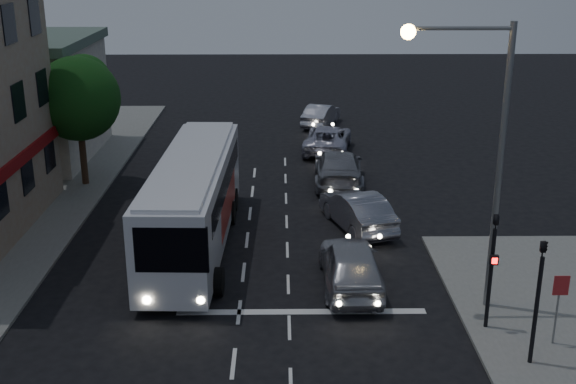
{
  "coord_description": "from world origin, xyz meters",
  "views": [
    {
      "loc": [
        1.34,
        -18.65,
        11.15
      ],
      "look_at": [
        1.63,
        7.48,
        2.2
      ],
      "focal_mm": 45.0,
      "sensor_mm": 36.0,
      "label": 1
    }
  ],
  "objects_px": {
    "street_tree": "(77,95)",
    "regulatory_sign": "(559,298)",
    "tour_bus": "(194,199)",
    "streetlight": "(481,137)",
    "car_sedan_c": "(328,139)",
    "traffic_signal_side": "(539,288)",
    "car_extra": "(321,115)",
    "traffic_signal_main": "(492,258)",
    "car_suv": "(351,264)",
    "car_sedan_a": "(357,210)",
    "car_sedan_b": "(339,168)"
  },
  "relations": [
    {
      "from": "street_tree",
      "to": "regulatory_sign",
      "type": "bearing_deg",
      "value": -41.08
    },
    {
      "from": "tour_bus",
      "to": "streetlight",
      "type": "xyz_separation_m",
      "value": [
        9.32,
        -5.15,
        3.77
      ]
    },
    {
      "from": "tour_bus",
      "to": "car_sedan_c",
      "type": "height_order",
      "value": "tour_bus"
    },
    {
      "from": "tour_bus",
      "to": "traffic_signal_side",
      "type": "xyz_separation_m",
      "value": [
        10.28,
        -8.55,
        0.46
      ]
    },
    {
      "from": "regulatory_sign",
      "to": "streetlight",
      "type": "xyz_separation_m",
      "value": [
        -1.96,
        2.44,
        4.14
      ]
    },
    {
      "from": "car_extra",
      "to": "traffic_signal_main",
      "type": "xyz_separation_m",
      "value": [
        3.6,
        -26.5,
        1.71
      ]
    },
    {
      "from": "car_sedan_c",
      "to": "streetlight",
      "type": "bearing_deg",
      "value": 108.71
    },
    {
      "from": "traffic_signal_main",
      "to": "car_suv",
      "type": "bearing_deg",
      "value": 141.91
    },
    {
      "from": "tour_bus",
      "to": "car_sedan_a",
      "type": "relative_size",
      "value": 2.51
    },
    {
      "from": "regulatory_sign",
      "to": "street_tree",
      "type": "xyz_separation_m",
      "value": [
        -17.51,
        15.26,
        2.9
      ]
    },
    {
      "from": "streetlight",
      "to": "car_sedan_c",
      "type": "bearing_deg",
      "value": 99.91
    },
    {
      "from": "streetlight",
      "to": "street_tree",
      "type": "distance_m",
      "value": 20.19
    },
    {
      "from": "car_sedan_b",
      "to": "streetlight",
      "type": "xyz_separation_m",
      "value": [
        3.15,
        -12.86,
        4.9
      ]
    },
    {
      "from": "car_sedan_a",
      "to": "traffic_signal_main",
      "type": "relative_size",
      "value": 1.15
    },
    {
      "from": "car_sedan_b",
      "to": "traffic_signal_side",
      "type": "distance_m",
      "value": 16.84
    },
    {
      "from": "car_suv",
      "to": "car_extra",
      "type": "relative_size",
      "value": 1.14
    },
    {
      "from": "car_extra",
      "to": "regulatory_sign",
      "type": "height_order",
      "value": "regulatory_sign"
    },
    {
      "from": "traffic_signal_main",
      "to": "streetlight",
      "type": "xyz_separation_m",
      "value": [
        -0.26,
        1.42,
        3.31
      ]
    },
    {
      "from": "car_sedan_a",
      "to": "car_sedan_c",
      "type": "bearing_deg",
      "value": -105.4
    },
    {
      "from": "car_suv",
      "to": "streetlight",
      "type": "xyz_separation_m",
      "value": [
        3.6,
        -1.6,
        4.89
      ]
    },
    {
      "from": "car_sedan_c",
      "to": "streetlight",
      "type": "distance_m",
      "value": 19.84
    },
    {
      "from": "tour_bus",
      "to": "streetlight",
      "type": "bearing_deg",
      "value": -27.32
    },
    {
      "from": "car_extra",
      "to": "regulatory_sign",
      "type": "xyz_separation_m",
      "value": [
        5.3,
        -27.51,
        0.88
      ]
    },
    {
      "from": "traffic_signal_main",
      "to": "streetlight",
      "type": "height_order",
      "value": "streetlight"
    },
    {
      "from": "car_suv",
      "to": "regulatory_sign",
      "type": "relative_size",
      "value": 2.24
    },
    {
      "from": "regulatory_sign",
      "to": "car_sedan_a",
      "type": "bearing_deg",
      "value": 116.71
    },
    {
      "from": "car_sedan_b",
      "to": "regulatory_sign",
      "type": "xyz_separation_m",
      "value": [
        5.11,
        -15.29,
        0.77
      ]
    },
    {
      "from": "regulatory_sign",
      "to": "car_suv",
      "type": "bearing_deg",
      "value": 144.0
    },
    {
      "from": "tour_bus",
      "to": "regulatory_sign",
      "type": "distance_m",
      "value": 13.6
    },
    {
      "from": "car_sedan_c",
      "to": "street_tree",
      "type": "xyz_separation_m",
      "value": [
        -12.25,
        -6.09,
        3.76
      ]
    },
    {
      "from": "car_suv",
      "to": "regulatory_sign",
      "type": "xyz_separation_m",
      "value": [
        5.56,
        -4.04,
        0.76
      ]
    },
    {
      "from": "car_sedan_a",
      "to": "car_extra",
      "type": "bearing_deg",
      "value": -106.06
    },
    {
      "from": "car_sedan_c",
      "to": "traffic_signal_main",
      "type": "bearing_deg",
      "value": 108.73
    },
    {
      "from": "car_sedan_a",
      "to": "car_suv",
      "type": "bearing_deg",
      "value": 64.2
    },
    {
      "from": "tour_bus",
      "to": "car_sedan_c",
      "type": "bearing_deg",
      "value": 67.99
    },
    {
      "from": "traffic_signal_side",
      "to": "regulatory_sign",
      "type": "distance_m",
      "value": 1.61
    },
    {
      "from": "car_sedan_a",
      "to": "car_sedan_c",
      "type": "distance_m",
      "value": 11.86
    },
    {
      "from": "car_suv",
      "to": "streetlight",
      "type": "distance_m",
      "value": 6.28
    },
    {
      "from": "tour_bus",
      "to": "streetlight",
      "type": "distance_m",
      "value": 11.3
    },
    {
      "from": "tour_bus",
      "to": "street_tree",
      "type": "xyz_separation_m",
      "value": [
        -6.23,
        7.67,
        2.54
      ]
    },
    {
      "from": "car_sedan_c",
      "to": "streetlight",
      "type": "relative_size",
      "value": 0.59
    },
    {
      "from": "car_sedan_b",
      "to": "car_sedan_c",
      "type": "xyz_separation_m",
      "value": [
        -0.15,
        6.06,
        -0.09
      ]
    },
    {
      "from": "streetlight",
      "to": "street_tree",
      "type": "relative_size",
      "value": 1.45
    },
    {
      "from": "tour_bus",
      "to": "car_sedan_b",
      "type": "distance_m",
      "value": 9.94
    },
    {
      "from": "car_sedan_a",
      "to": "car_sedan_c",
      "type": "xyz_separation_m",
      "value": [
        -0.48,
        11.85,
        -0.04
      ]
    },
    {
      "from": "car_extra",
      "to": "car_suv",
      "type": "bearing_deg",
      "value": 108.27
    },
    {
      "from": "car_sedan_c",
      "to": "streetlight",
      "type": "xyz_separation_m",
      "value": [
        3.3,
        -18.92,
        5.0
      ]
    },
    {
      "from": "car_suv",
      "to": "car_sedan_b",
      "type": "xyz_separation_m",
      "value": [
        0.45,
        11.26,
        -0.01
      ]
    },
    {
      "from": "car_sedan_a",
      "to": "street_tree",
      "type": "bearing_deg",
      "value": -42.07
    },
    {
      "from": "car_sedan_a",
      "to": "car_extra",
      "type": "height_order",
      "value": "car_sedan_a"
    }
  ]
}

